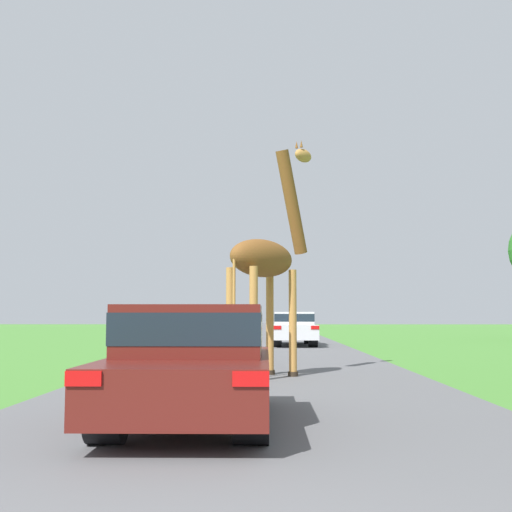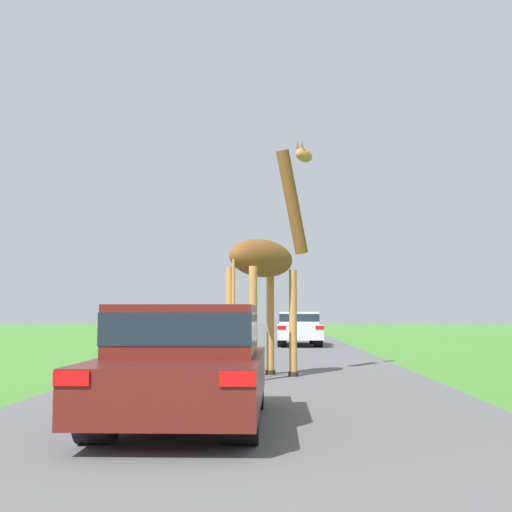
{
  "view_description": "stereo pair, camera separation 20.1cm",
  "coord_description": "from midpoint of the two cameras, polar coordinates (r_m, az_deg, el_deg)",
  "views": [
    {
      "loc": [
        0.16,
        -1.8,
        1.29
      ],
      "look_at": [
        -0.05,
        11.34,
        2.48
      ],
      "focal_mm": 45.0,
      "sensor_mm": 36.0,
      "label": 1
    },
    {
      "loc": [
        0.37,
        -1.79,
        1.29
      ],
      "look_at": [
        -0.05,
        11.34,
        2.48
      ],
      "focal_mm": 45.0,
      "sensor_mm": 36.0,
      "label": 2
    }
  ],
  "objects": [
    {
      "name": "giraffe_near_road",
      "position": [
        13.31,
        0.56,
        -0.29
      ],
      "size": [
        2.05,
        2.46,
        5.2
      ],
      "rotation": [
        0.0,
        0.0,
        -0.66
      ],
      "color": "#B77F3D",
      "rests_on": "ground"
    },
    {
      "name": "road",
      "position": [
        31.82,
        0.47,
        -7.5
      ],
      "size": [
        6.87,
        120.0,
        0.0
      ],
      "color": "#5B5B5E",
      "rests_on": "ground"
    },
    {
      "name": "car_queue_left",
      "position": [
        16.31,
        -6.68,
        -7.31
      ],
      "size": [
        1.9,
        4.24,
        1.22
      ],
      "color": "silver",
      "rests_on": "ground"
    },
    {
      "name": "car_lead_maroon",
      "position": [
        7.74,
        -6.39,
        -9.27
      ],
      "size": [
        1.8,
        3.97,
        1.39
      ],
      "color": "#561914",
      "rests_on": "ground"
    },
    {
      "name": "car_queue_right",
      "position": [
        26.85,
        3.13,
        -6.34
      ],
      "size": [
        1.76,
        4.79,
        1.37
      ],
      "color": "silver",
      "rests_on": "ground"
    }
  ]
}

